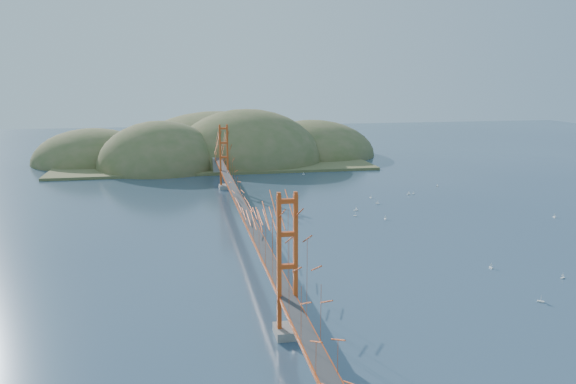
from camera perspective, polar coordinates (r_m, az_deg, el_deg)
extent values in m
plane|color=#2F465F|center=(74.00, -4.52, -4.20)|extent=(320.00, 320.00, 0.00)
cube|color=gray|center=(46.05, -0.07, -13.96)|extent=(2.00, 2.40, 0.70)
cube|color=gray|center=(102.98, -6.45, 0.53)|extent=(2.00, 2.40, 0.70)
cube|color=#C74516|center=(73.16, -4.56, -1.71)|extent=(1.40, 92.00, 0.16)
cube|color=#C74516|center=(73.21, -4.56, -1.87)|extent=(1.33, 92.00, 0.24)
cube|color=#38383A|center=(73.14, -4.56, -1.64)|extent=(1.19, 92.00, 0.03)
cube|color=gray|center=(118.46, -7.10, 2.64)|extent=(2.20, 2.60, 3.30)
cube|color=olive|center=(136.43, -7.63, 3.24)|extent=(70.00, 40.00, 0.60)
ellipsoid|color=olive|center=(128.40, -12.76, 2.40)|extent=(28.00, 28.00, 21.00)
ellipsoid|color=olive|center=(135.19, -4.19, 3.12)|extent=(36.00, 36.00, 25.00)
ellipsoid|color=olive|center=(146.15, 2.47, 3.80)|extent=(32.00, 32.00, 18.00)
ellipsoid|color=olive|center=(141.62, -19.12, 2.90)|extent=(28.00, 28.00, 16.00)
ellipsoid|color=olive|center=(150.42, -7.20, 3.95)|extent=(44.00, 44.00, 22.00)
cube|color=white|center=(83.19, 6.82, -2.40)|extent=(0.48, 0.40, 0.09)
cylinder|color=white|center=(83.13, 6.82, -2.23)|extent=(0.01, 0.01, 0.52)
cube|color=white|center=(107.91, 14.93, 0.56)|extent=(0.51, 0.25, 0.09)
cylinder|color=white|center=(107.86, 14.94, 0.70)|extent=(0.01, 0.01, 0.53)
cube|color=white|center=(64.64, 19.92, -7.23)|extent=(0.18, 0.55, 0.10)
cylinder|color=white|center=(64.55, 19.94, -6.98)|extent=(0.02, 0.02, 0.60)
cube|color=white|center=(95.70, 8.40, -0.56)|extent=(0.22, 0.54, 0.10)
cylinder|color=white|center=(95.64, 8.41, -0.40)|extent=(0.02, 0.02, 0.58)
cube|color=white|center=(57.14, 24.28, -10.10)|extent=(0.60, 0.54, 0.11)
cylinder|color=white|center=(57.02, 24.31, -9.79)|extent=(0.02, 0.02, 0.67)
cube|color=white|center=(117.07, 1.58, 1.82)|extent=(0.51, 0.23, 0.09)
cylinder|color=white|center=(117.03, 1.58, 1.95)|extent=(0.01, 0.01, 0.53)
cube|color=white|center=(86.43, 6.93, -1.85)|extent=(0.66, 0.31, 0.11)
cylinder|color=white|center=(86.35, 6.93, -1.63)|extent=(0.02, 0.02, 0.69)
cube|color=white|center=(90.59, 25.45, -2.31)|extent=(0.27, 0.58, 0.10)
cylinder|color=white|center=(90.52, 25.47, -2.12)|extent=(0.02, 0.02, 0.61)
cube|color=white|center=(91.51, 9.07, -1.15)|extent=(0.51, 0.65, 0.11)
cylinder|color=white|center=(91.44, 9.08, -0.94)|extent=(0.02, 0.02, 0.69)
cube|color=white|center=(81.90, 9.86, -2.71)|extent=(0.30, 0.63, 0.11)
cylinder|color=white|center=(81.82, 9.87, -2.49)|extent=(0.02, 0.02, 0.66)
cube|color=white|center=(64.34, 26.12, -7.85)|extent=(0.54, 0.32, 0.09)
cylinder|color=white|center=(64.25, 26.14, -7.61)|extent=(0.01, 0.01, 0.56)
cube|color=white|center=(100.04, 12.63, -0.19)|extent=(0.49, 0.47, 0.09)
cylinder|color=white|center=(99.98, 12.64, -0.03)|extent=(0.01, 0.01, 0.56)
cube|color=white|center=(99.45, 12.17, -0.23)|extent=(0.63, 0.30, 0.11)
cylinder|color=white|center=(99.39, 12.18, -0.05)|extent=(0.02, 0.02, 0.66)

